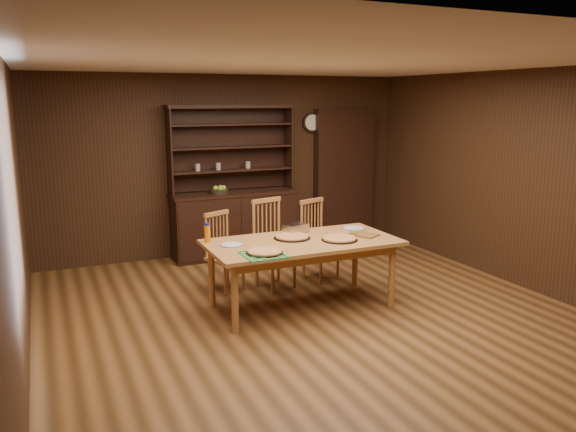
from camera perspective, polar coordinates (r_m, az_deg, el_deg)
name	(u,v)px	position (r m, az deg, el deg)	size (l,w,h in m)	color
floor	(321,320)	(5.92, 3.32, -10.55)	(6.00, 6.00, 0.00)	brown
room_shell	(322,169)	(5.52, 3.52, 4.78)	(6.00, 6.00, 6.00)	white
china_hutch	(234,215)	(8.19, -5.51, 0.08)	(1.84, 0.52, 2.17)	black
doorway	(344,176)	(9.02, 5.68, 4.08)	(1.00, 0.18, 2.10)	black
wall_clock	(312,122)	(8.73, 2.43, 9.48)	(0.30, 0.05, 0.30)	black
dining_table	(302,247)	(6.09, 1.44, -3.18)	(2.06, 1.03, 0.75)	#B5783F
chair_left	(222,249)	(6.75, -6.70, -3.35)	(0.50, 0.49, 0.94)	#C57A43
chair_center	(272,240)	(6.81, -1.69, -2.49)	(0.54, 0.52, 1.08)	#C57A43
chair_right	(317,237)	(7.13, 2.94, -2.13)	(0.53, 0.51, 1.02)	#C57A43
pizza_left	(265,252)	(5.58, -2.38, -3.64)	(0.37, 0.37, 0.04)	black
pizza_right	(340,239)	(6.11, 5.26, -2.30)	(0.39, 0.39, 0.04)	black
pizza_center	(292,237)	(6.16, 0.40, -2.13)	(0.40, 0.40, 0.04)	black
cooling_rack	(263,254)	(5.51, -2.52, -3.91)	(0.38, 0.38, 0.02)	#0DAA54
plate_left	(232,245)	(5.89, -5.72, -2.93)	(0.24, 0.24, 0.02)	beige
plate_right	(353,228)	(6.65, 6.67, -1.24)	(0.27, 0.27, 0.02)	beige
foil_dish	(296,228)	(6.42, 0.78, -1.25)	(0.26, 0.19, 0.10)	silver
juice_bottle	(207,233)	(6.05, -8.21, -1.75)	(0.06, 0.06, 0.21)	orange
pot_holder_a	(367,235)	(6.33, 8.03, -1.95)	(0.22, 0.22, 0.02)	#AB131C
pot_holder_b	(358,232)	(6.48, 7.08, -1.63)	(0.20, 0.20, 0.01)	#AB131C
fruit_bowl	(219,191)	(7.99, -6.99, 2.58)	(0.28, 0.28, 0.12)	black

